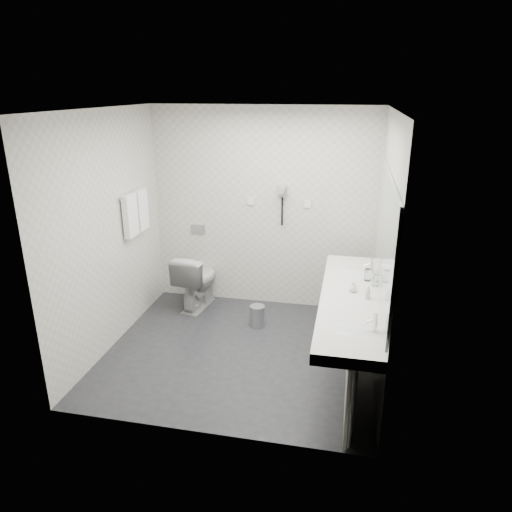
# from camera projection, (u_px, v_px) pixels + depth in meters

# --- Properties ---
(floor) EXTENTS (2.80, 2.80, 0.00)m
(floor) POSITION_uv_depth(u_px,v_px,m) (240.00, 351.00, 5.08)
(floor) COLOR #232327
(floor) RESTS_ON ground
(ceiling) EXTENTS (2.80, 2.80, 0.00)m
(ceiling) POSITION_uv_depth(u_px,v_px,m) (236.00, 109.00, 4.24)
(ceiling) COLOR silver
(ceiling) RESTS_ON wall_back
(wall_back) EXTENTS (2.80, 0.00, 2.80)m
(wall_back) POSITION_uv_depth(u_px,v_px,m) (263.00, 210.00, 5.86)
(wall_back) COLOR beige
(wall_back) RESTS_ON floor
(wall_front) EXTENTS (2.80, 0.00, 2.80)m
(wall_front) POSITION_uv_depth(u_px,v_px,m) (196.00, 294.00, 3.46)
(wall_front) COLOR beige
(wall_front) RESTS_ON floor
(wall_left) EXTENTS (0.00, 2.60, 2.60)m
(wall_left) POSITION_uv_depth(u_px,v_px,m) (108.00, 233.00, 4.93)
(wall_left) COLOR beige
(wall_left) RESTS_ON floor
(wall_right) EXTENTS (0.00, 2.60, 2.60)m
(wall_right) POSITION_uv_depth(u_px,v_px,m) (384.00, 250.00, 4.40)
(wall_right) COLOR beige
(wall_right) RESTS_ON floor
(vanity_counter) EXTENTS (0.55, 2.20, 0.10)m
(vanity_counter) POSITION_uv_depth(u_px,v_px,m) (350.00, 300.00, 4.42)
(vanity_counter) COLOR silver
(vanity_counter) RESTS_ON floor
(vanity_panel) EXTENTS (0.03, 2.15, 0.75)m
(vanity_panel) POSITION_uv_depth(u_px,v_px,m) (350.00, 341.00, 4.55)
(vanity_panel) COLOR gray
(vanity_panel) RESTS_ON floor
(vanity_post_near) EXTENTS (0.06, 0.06, 0.75)m
(vanity_post_near) POSITION_uv_depth(u_px,v_px,m) (351.00, 409.00, 3.59)
(vanity_post_near) COLOR silver
(vanity_post_near) RESTS_ON floor
(vanity_post_far) EXTENTS (0.06, 0.06, 0.75)m
(vanity_post_far) POSITION_uv_depth(u_px,v_px,m) (354.00, 297.00, 5.51)
(vanity_post_far) COLOR silver
(vanity_post_far) RESTS_ON floor
(mirror) EXTENTS (0.02, 2.20, 1.05)m
(mirror) POSITION_uv_depth(u_px,v_px,m) (385.00, 236.00, 4.15)
(mirror) COLOR #B2BCC6
(mirror) RESTS_ON wall_right
(basin_near) EXTENTS (0.40, 0.31, 0.05)m
(basin_near) POSITION_uv_depth(u_px,v_px,m) (349.00, 330.00, 3.80)
(basin_near) COLOR silver
(basin_near) RESTS_ON vanity_counter
(basin_far) EXTENTS (0.40, 0.31, 0.05)m
(basin_far) POSITION_uv_depth(u_px,v_px,m) (351.00, 272.00, 5.00)
(basin_far) COLOR silver
(basin_far) RESTS_ON vanity_counter
(faucet_near) EXTENTS (0.04, 0.04, 0.15)m
(faucet_near) POSITION_uv_depth(u_px,v_px,m) (375.00, 322.00, 3.74)
(faucet_near) COLOR silver
(faucet_near) RESTS_ON vanity_counter
(faucet_far) EXTENTS (0.04, 0.04, 0.15)m
(faucet_far) POSITION_uv_depth(u_px,v_px,m) (371.00, 265.00, 4.94)
(faucet_far) COLOR silver
(faucet_far) RESTS_ON vanity_counter
(soap_bottle_a) EXTENTS (0.06, 0.06, 0.10)m
(soap_bottle_a) POSITION_uv_depth(u_px,v_px,m) (354.00, 286.00, 4.48)
(soap_bottle_a) COLOR white
(soap_bottle_a) RESTS_ON vanity_counter
(soap_bottle_b) EXTENTS (0.11, 0.11, 0.10)m
(soap_bottle_b) POSITION_uv_depth(u_px,v_px,m) (353.00, 287.00, 4.47)
(soap_bottle_b) COLOR white
(soap_bottle_b) RESTS_ON vanity_counter
(soap_bottle_c) EXTENTS (0.07, 0.07, 0.13)m
(soap_bottle_c) POSITION_uv_depth(u_px,v_px,m) (368.00, 292.00, 4.32)
(soap_bottle_c) COLOR white
(soap_bottle_c) RESTS_ON vanity_counter
(glass_left) EXTENTS (0.08, 0.08, 0.12)m
(glass_left) POSITION_uv_depth(u_px,v_px,m) (375.00, 280.00, 4.60)
(glass_left) COLOR silver
(glass_left) RESTS_ON vanity_counter
(glass_right) EXTENTS (0.07, 0.07, 0.12)m
(glass_right) POSITION_uv_depth(u_px,v_px,m) (368.00, 275.00, 4.73)
(glass_right) COLOR silver
(glass_right) RESTS_ON vanity_counter
(toilet) EXTENTS (0.50, 0.76, 0.73)m
(toilet) POSITION_uv_depth(u_px,v_px,m) (197.00, 280.00, 6.02)
(toilet) COLOR silver
(toilet) RESTS_ON floor
(flush_plate) EXTENTS (0.18, 0.02, 0.12)m
(flush_plate) POSITION_uv_depth(u_px,v_px,m) (198.00, 229.00, 6.11)
(flush_plate) COLOR #B2B5BA
(flush_plate) RESTS_ON wall_back
(pedal_bin) EXTENTS (0.23, 0.23, 0.25)m
(pedal_bin) POSITION_uv_depth(u_px,v_px,m) (257.00, 317.00, 5.58)
(pedal_bin) COLOR #B2B5BA
(pedal_bin) RESTS_ON floor
(bin_lid) EXTENTS (0.18, 0.18, 0.02)m
(bin_lid) POSITION_uv_depth(u_px,v_px,m) (257.00, 307.00, 5.54)
(bin_lid) COLOR #B2B5BA
(bin_lid) RESTS_ON pedal_bin
(towel_rail) EXTENTS (0.02, 0.62, 0.02)m
(towel_rail) POSITION_uv_depth(u_px,v_px,m) (133.00, 194.00, 5.33)
(towel_rail) COLOR silver
(towel_rail) RESTS_ON wall_left
(towel_near) EXTENTS (0.07, 0.24, 0.48)m
(towel_near) POSITION_uv_depth(u_px,v_px,m) (130.00, 216.00, 5.27)
(towel_near) COLOR white
(towel_near) RESTS_ON towel_rail
(towel_far) EXTENTS (0.07, 0.24, 0.48)m
(towel_far) POSITION_uv_depth(u_px,v_px,m) (141.00, 210.00, 5.53)
(towel_far) COLOR white
(towel_far) RESTS_ON towel_rail
(dryer_cradle) EXTENTS (0.10, 0.04, 0.14)m
(dryer_cradle) POSITION_uv_depth(u_px,v_px,m) (283.00, 191.00, 5.70)
(dryer_cradle) COLOR gray
(dryer_cradle) RESTS_ON wall_back
(dryer_barrel) EXTENTS (0.08, 0.14, 0.08)m
(dryer_barrel) POSITION_uv_depth(u_px,v_px,m) (282.00, 190.00, 5.63)
(dryer_barrel) COLOR gray
(dryer_barrel) RESTS_ON dryer_cradle
(dryer_cord) EXTENTS (0.02, 0.02, 0.35)m
(dryer_cord) POSITION_uv_depth(u_px,v_px,m) (282.00, 211.00, 5.77)
(dryer_cord) COLOR black
(dryer_cord) RESTS_ON dryer_cradle
(switch_plate_a) EXTENTS (0.09, 0.02, 0.09)m
(switch_plate_a) POSITION_uv_depth(u_px,v_px,m) (251.00, 201.00, 5.85)
(switch_plate_a) COLOR silver
(switch_plate_a) RESTS_ON wall_back
(switch_plate_b) EXTENTS (0.09, 0.02, 0.09)m
(switch_plate_b) POSITION_uv_depth(u_px,v_px,m) (307.00, 204.00, 5.71)
(switch_plate_b) COLOR silver
(switch_plate_b) RESTS_ON wall_back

